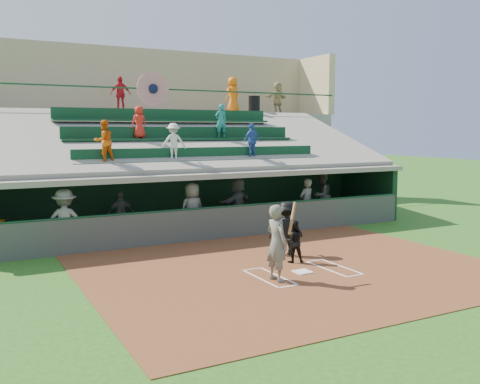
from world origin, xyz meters
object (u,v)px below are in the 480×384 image
home_plate (303,272)px  white_table (1,243)px  trash_bin (254,105)px  batter_at_plate (277,243)px  catcher (293,241)px

home_plate → white_table: size_ratio=0.60×
home_plate → trash_bin: size_ratio=0.50×
batter_at_plate → trash_bin: (6.47, 12.73, 4.05)m
white_table → trash_bin: size_ratio=0.83×
home_plate → catcher: (0.38, 1.03, 0.59)m
batter_at_plate → trash_bin: 14.84m
catcher → trash_bin: size_ratio=1.39×
batter_at_plate → white_table: (-5.89, 6.38, -0.63)m
home_plate → white_table: white_table is taller
catcher → trash_bin: (5.06, 11.34, 4.41)m
home_plate → white_table: 9.18m
batter_at_plate → catcher: size_ratio=1.63×
home_plate → batter_at_plate: (-1.02, -0.35, 0.95)m
home_plate → trash_bin: 14.42m
home_plate → trash_bin: (5.44, 12.38, 5.00)m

